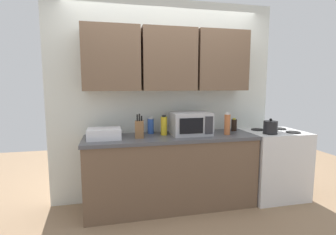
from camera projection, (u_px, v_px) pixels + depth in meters
wall_back_with_cabinets at (167, 81)px, 3.27m from camera, size 2.97×0.38×2.60m
counter_run at (171, 171)px, 3.19m from camera, size 2.10×0.63×0.90m
stove_range at (273, 164)px, 3.48m from camera, size 0.76×0.64×0.91m
kettle at (270, 127)px, 3.24m from camera, size 0.17×0.17×0.19m
microwave at (191, 123)px, 3.19m from camera, size 0.48×0.37×0.28m
dish_rack at (104, 134)px, 2.95m from camera, size 0.38×0.30×0.12m
knife_block at (139, 129)px, 3.00m from camera, size 0.12×0.13×0.29m
bottle_spice_jar at (227, 124)px, 3.19m from camera, size 0.07×0.07×0.28m
bottle_yellow_mustard at (164, 126)px, 3.16m from camera, size 0.08×0.08×0.25m
bottle_blue_cleaner at (151, 126)px, 3.27m from camera, size 0.08×0.08×0.21m
bottle_soy_dark at (234, 125)px, 3.45m from camera, size 0.08×0.08×0.17m
bottle_clear_tall at (212, 126)px, 3.41m from camera, size 0.08×0.08×0.17m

